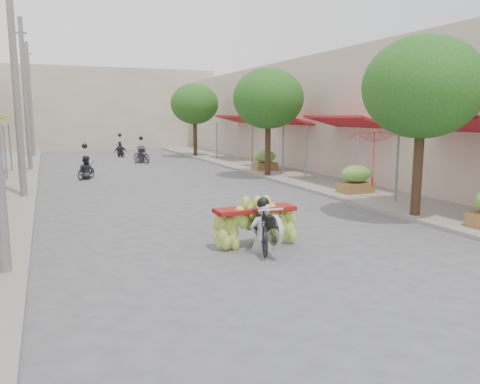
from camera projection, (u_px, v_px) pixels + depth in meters
name	position (u px, v px, depth m)	size (l,w,h in m)	color
ground	(338.00, 291.00, 8.14)	(120.00, 120.00, 0.00)	#595A5F
sidewalk_right	(287.00, 172.00, 24.44)	(4.00, 60.00, 0.12)	gray
shophouse_row_right	(379.00, 115.00, 24.93)	(9.77, 40.00, 6.00)	#C2B1A1
far_building	(98.00, 109.00, 42.21)	(20.00, 6.00, 7.00)	#BCAD95
utility_pole_mid	(16.00, 86.00, 16.38)	(0.60, 0.24, 8.00)	slate
utility_pole_far	(25.00, 96.00, 24.59)	(0.60, 0.24, 8.00)	slate
utility_pole_back	(30.00, 100.00, 32.80)	(0.60, 0.24, 8.00)	slate
street_tree_near	(423.00, 88.00, 13.20)	(3.40, 3.40, 5.25)	#3A2719
street_tree_mid	(268.00, 99.00, 22.32)	(3.40, 3.40, 5.25)	#3A2719
street_tree_far	(195.00, 104.00, 33.26)	(3.40, 3.40, 5.25)	#3A2719
produce_crate_mid	(356.00, 177.00, 17.65)	(1.20, 0.88, 1.16)	olive
produce_crate_far	(265.00, 159.00, 24.94)	(1.20, 0.88, 1.16)	olive
banana_motorbike	(259.00, 219.00, 10.58)	(2.20, 1.95, 2.07)	black
market_umbrella	(376.00, 128.00, 15.73)	(2.85, 2.85, 1.98)	red
pedestrian	(262.00, 151.00, 25.43)	(0.95, 0.58, 1.88)	white
bg_motorbike_a	(85.00, 163.00, 22.17)	(1.22, 1.50, 1.95)	black
bg_motorbike_b	(141.00, 150.00, 29.48)	(1.19, 1.71, 1.95)	black
bg_motorbike_c	(120.00, 146.00, 33.82)	(1.03, 1.66, 1.95)	black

